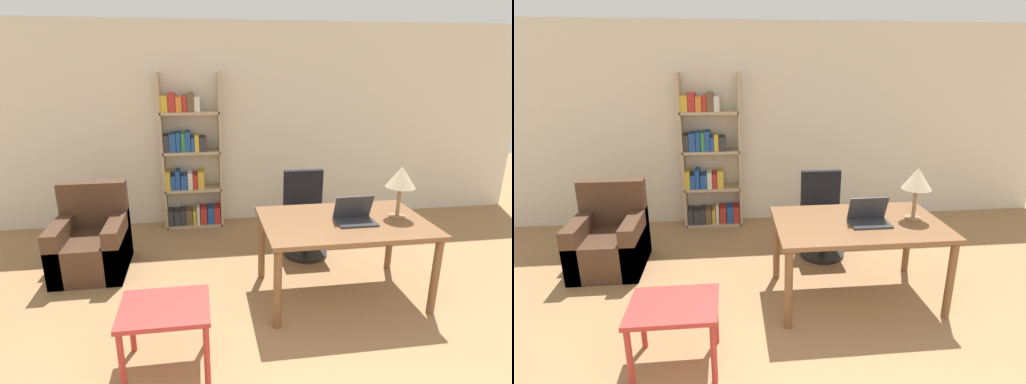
# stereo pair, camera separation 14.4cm
# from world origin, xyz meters

# --- Properties ---
(wall_back) EXTENTS (8.00, 0.06, 2.70)m
(wall_back) POSITION_xyz_m (0.00, 4.53, 1.35)
(wall_back) COLOR beige
(wall_back) RESTS_ON ground_plane
(desk) EXTENTS (1.53, 0.98, 0.77)m
(desk) POSITION_xyz_m (0.55, 2.34, 0.68)
(desk) COLOR brown
(desk) RESTS_ON ground_plane
(laptop) EXTENTS (0.36, 0.24, 0.24)m
(laptop) POSITION_xyz_m (0.63, 2.29, 0.83)
(laptop) COLOR #2D2D33
(laptop) RESTS_ON desk
(table_lamp) EXTENTS (0.27, 0.27, 0.49)m
(table_lamp) POSITION_xyz_m (1.09, 2.36, 1.15)
(table_lamp) COLOR olive
(table_lamp) RESTS_ON desk
(office_chair) EXTENTS (0.51, 0.51, 0.98)m
(office_chair) POSITION_xyz_m (0.45, 3.29, 0.45)
(office_chair) COLOR black
(office_chair) RESTS_ON ground_plane
(side_table_blue) EXTENTS (0.64, 0.50, 0.52)m
(side_table_blue) POSITION_xyz_m (-1.04, 1.56, 0.44)
(side_table_blue) COLOR #B2332D
(side_table_blue) RESTS_ON ground_plane
(armchair) EXTENTS (0.72, 0.78, 0.92)m
(armchair) POSITION_xyz_m (-1.94, 3.20, 0.30)
(armchair) COLOR #472D1E
(armchair) RESTS_ON ground_plane
(bookshelf) EXTENTS (0.79, 0.28, 2.06)m
(bookshelf) POSITION_xyz_m (-0.89, 4.34, 0.88)
(bookshelf) COLOR tan
(bookshelf) RESTS_ON ground_plane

